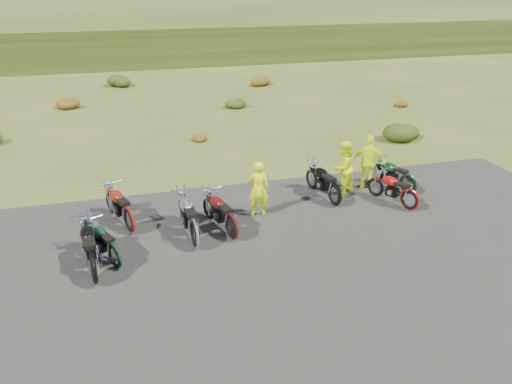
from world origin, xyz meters
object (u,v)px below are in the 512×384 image
object	(u,v)px
motorcycle_3	(196,248)
motorcycle_7	(407,194)
motorcycle_0	(96,283)
person_middle	(258,190)

from	to	relation	value
motorcycle_3	motorcycle_7	distance (m)	7.47
motorcycle_0	motorcycle_7	bearing A→B (deg)	-81.75
motorcycle_3	motorcycle_7	xyz separation A→B (m)	(7.29, 1.60, 0.00)
motorcycle_0	motorcycle_3	world-z (taller)	motorcycle_0
motorcycle_0	motorcycle_3	size ratio (longest dim) A/B	1.01
motorcycle_7	person_middle	bearing A→B (deg)	68.11
motorcycle_0	motorcycle_7	distance (m)	10.17
motorcycle_0	motorcycle_3	bearing A→B (deg)	-75.10
motorcycle_7	person_middle	distance (m)	5.23
motorcycle_7	person_middle	xyz separation A→B (m)	(-5.16, -0.18, 0.86)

